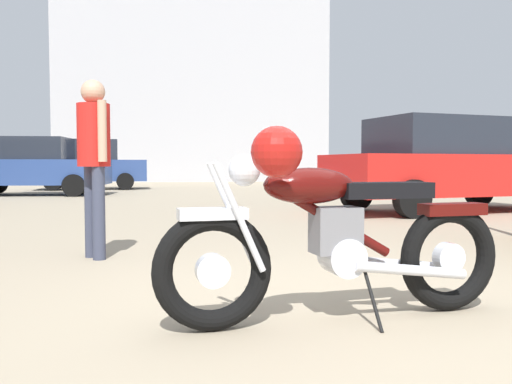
{
  "coord_description": "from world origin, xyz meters",
  "views": [
    {
      "loc": [
        -1.35,
        -3.11,
        0.87
      ],
      "look_at": [
        -0.44,
        0.57,
        0.68
      ],
      "focal_mm": 37.59,
      "sensor_mm": 36.0,
      "label": 1
    }
  ],
  "objects_px": {
    "vintage_motorcycle": "(332,234)",
    "bystander": "(94,149)",
    "white_estate_far": "(88,164)",
    "blue_hatchback_right": "(455,161)",
    "red_hatchback_near": "(33,166)"
  },
  "relations": [
    {
      "from": "vintage_motorcycle",
      "to": "bystander",
      "type": "height_order",
      "value": "bystander"
    },
    {
      "from": "vintage_motorcycle",
      "to": "white_estate_far",
      "type": "xyz_separation_m",
      "value": [
        -2.36,
        17.36,
        0.43
      ]
    },
    {
      "from": "vintage_motorcycle",
      "to": "bystander",
      "type": "xyz_separation_m",
      "value": [
        -1.38,
        2.44,
        0.53
      ]
    },
    {
      "from": "bystander",
      "to": "blue_hatchback_right",
      "type": "relative_size",
      "value": 0.34
    },
    {
      "from": "bystander",
      "to": "white_estate_far",
      "type": "relative_size",
      "value": 0.42
    },
    {
      "from": "bystander",
      "to": "red_hatchback_near",
      "type": "xyz_separation_m",
      "value": [
        -2.28,
        11.42,
        -0.18
      ]
    },
    {
      "from": "vintage_motorcycle",
      "to": "red_hatchback_near",
      "type": "distance_m",
      "value": 14.33
    },
    {
      "from": "vintage_motorcycle",
      "to": "white_estate_far",
      "type": "height_order",
      "value": "white_estate_far"
    },
    {
      "from": "vintage_motorcycle",
      "to": "blue_hatchback_right",
      "type": "height_order",
      "value": "blue_hatchback_right"
    },
    {
      "from": "vintage_motorcycle",
      "to": "red_hatchback_near",
      "type": "relative_size",
      "value": 0.47
    },
    {
      "from": "bystander",
      "to": "red_hatchback_near",
      "type": "relative_size",
      "value": 0.38
    },
    {
      "from": "vintage_motorcycle",
      "to": "bystander",
      "type": "relative_size",
      "value": 1.25
    },
    {
      "from": "bystander",
      "to": "blue_hatchback_right",
      "type": "distance_m",
      "value": 7.37
    },
    {
      "from": "bystander",
      "to": "red_hatchback_near",
      "type": "distance_m",
      "value": 11.64
    },
    {
      "from": "blue_hatchback_right",
      "to": "white_estate_far",
      "type": "xyz_separation_m",
      "value": [
        -7.34,
        11.2,
        -0.02
      ]
    }
  ]
}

